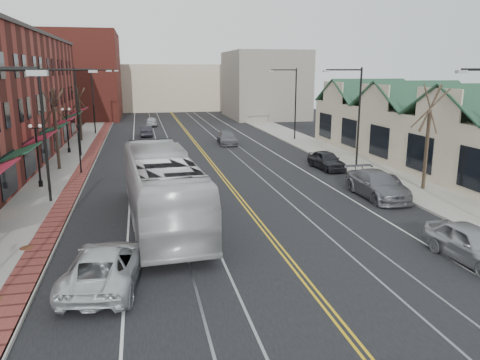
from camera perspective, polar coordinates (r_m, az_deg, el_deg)
name	(u,v)px	position (r m, az deg, el deg)	size (l,w,h in m)	color
ground	(331,313)	(16.56, 11.01, -15.60)	(160.00, 160.00, 0.00)	black
sidewalk_left	(54,187)	(34.71, -21.78, -0.78)	(4.00, 120.00, 0.15)	gray
sidewalk_right	(373,171)	(38.61, 15.92, 1.01)	(4.00, 120.00, 0.15)	gray
building_right	(443,141)	(41.38, 23.51, 4.34)	(8.00, 36.00, 4.60)	#BDAD91
backdrop_left	(76,76)	(83.87, -19.40, 11.89)	(14.00, 18.00, 14.00)	maroon
backdrop_mid	(168,87)	(98.50, -8.78, 11.11)	(22.00, 14.00, 9.00)	#BDAD91
backdrop_right	(264,85)	(81.06, 2.96, 11.52)	(12.00, 16.00, 11.00)	slate
streetlight_l_1	(51,121)	(29.84, -22.01, 6.72)	(3.33, 0.25, 8.00)	black
streetlight_l_2	(82,103)	(45.64, -18.70, 8.92)	(3.33, 0.25, 8.00)	black
streetlight_l_3	(97,94)	(61.54, -17.09, 9.98)	(3.33, 0.25, 8.00)	black
streetlight_r_1	(354,107)	(39.25, 13.77, 8.64)	(3.33, 0.25, 8.00)	black
streetlight_r_2	(292,96)	(54.09, 6.35, 10.10)	(3.33, 0.25, 8.00)	black
lamppost_l_2	(38,157)	(34.44, -23.39, 2.59)	(0.84, 0.28, 4.27)	black
lamppost_l_3	(68,131)	(48.10, -20.28, 5.60)	(0.84, 0.28, 4.27)	black
tree_left_near	(56,127)	(40.05, -21.54, 6.01)	(1.78, 1.37, 6.48)	#382B21
tree_left_far	(80,113)	(55.84, -18.96, 7.77)	(1.66, 1.28, 6.02)	#382B21
tree_right_mid	(428,135)	(33.19, 21.91, 5.07)	(1.90, 1.46, 6.93)	#382B21
manhole_far	(27,248)	(23.24, -24.58, -7.53)	(0.60, 0.60, 0.02)	#592D19
traffic_signal	(79,145)	(37.96, -19.03, 4.08)	(0.18, 0.15, 3.80)	black
transit_bus	(162,188)	(24.85, -9.53, -0.93)	(3.21, 13.74, 3.83)	silver
parked_suv	(105,266)	(18.53, -16.15, -10.01)	(2.56, 5.55, 1.54)	silver
parked_car_a	(472,244)	(22.13, 26.47, -7.00)	(1.87, 4.64, 1.58)	#97989E
parked_car_b	(386,186)	(31.45, 17.32, -0.71)	(1.40, 4.02, 1.32)	black
parked_car_c	(377,185)	(30.91, 16.37, -0.57)	(2.32, 5.71, 1.66)	slate
parked_car_d	(326,160)	(38.90, 10.49, 2.40)	(1.77, 4.39, 1.50)	black
distant_car_left	(146,131)	(58.76, -11.38, 5.89)	(1.39, 3.99, 1.31)	#232228
distant_car_right	(227,138)	(51.31, -1.57, 5.14)	(1.93, 4.74, 1.38)	#5B5B62
distant_car_far	(151,122)	(69.21, -10.76, 7.02)	(1.62, 4.03, 1.37)	#ACAFB3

